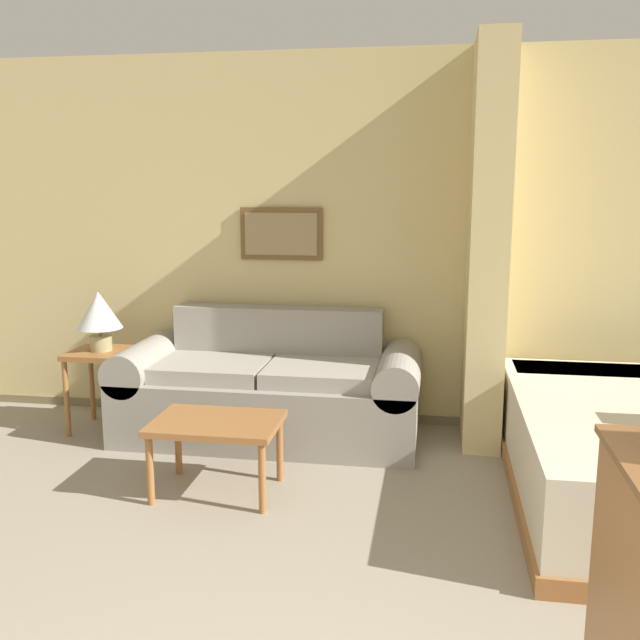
% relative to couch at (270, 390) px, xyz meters
% --- Properties ---
extents(wall_back, '(6.43, 0.16, 2.60)m').
position_rel_couch_xyz_m(wall_back, '(0.86, 0.49, 0.97)').
color(wall_back, '#DBC484').
rests_on(wall_back, ground_plane).
extents(wall_partition_pillar, '(0.24, 0.58, 2.60)m').
position_rel_couch_xyz_m(wall_partition_pillar, '(1.41, 0.14, 0.98)').
color(wall_partition_pillar, '#DBC484').
rests_on(wall_partition_pillar, ground_plane).
extents(couch, '(2.03, 0.84, 0.85)m').
position_rel_couch_xyz_m(couch, '(0.00, 0.00, 0.00)').
color(couch, gray).
rests_on(couch, ground_plane).
extents(coffee_table, '(0.70, 0.50, 0.42)m').
position_rel_couch_xyz_m(coffee_table, '(-0.08, -0.94, 0.05)').
color(coffee_table, '#996033').
rests_on(coffee_table, ground_plane).
extents(side_table, '(0.42, 0.42, 0.57)m').
position_rel_couch_xyz_m(side_table, '(-1.18, -0.05, 0.14)').
color(side_table, '#996033').
rests_on(side_table, ground_plane).
extents(table_lamp, '(0.31, 0.31, 0.41)m').
position_rel_couch_xyz_m(table_lamp, '(-1.18, -0.05, 0.51)').
color(table_lamp, tan).
rests_on(table_lamp, side_table).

